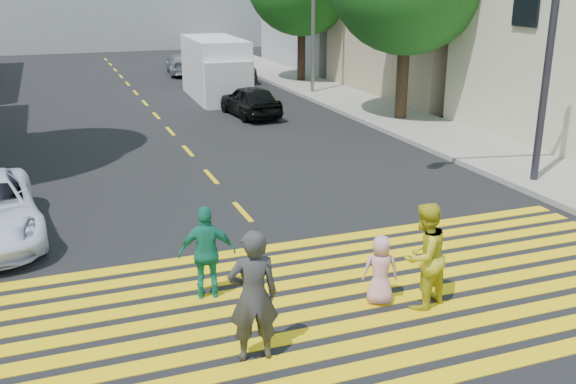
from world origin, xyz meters
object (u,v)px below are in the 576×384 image
dark_car_parked (234,68)px  traffic_signal (508,24)px  silver_car (182,64)px  pedestrian_woman (424,256)px  pedestrian_extra (207,253)px  pedestrian_child (380,270)px  white_van (216,71)px  dark_car_near (250,101)px  pedestrian_man (253,296)px

dark_car_parked → traffic_signal: bearing=-85.8°
silver_car → pedestrian_woman: bearing=91.6°
pedestrian_woman → dark_car_parked: size_ratio=0.43×
pedestrian_extra → silver_car: 27.84m
pedestrian_child → white_van: 20.16m
silver_car → pedestrian_extra: bearing=84.9°
pedestrian_child → dark_car_near: (2.62, 15.58, 0.03)m
pedestrian_extra → silver_car: size_ratio=0.39×
dark_car_near → silver_car: bearing=-94.6°
pedestrian_man → traffic_signal: 10.30m
pedestrian_woman → dark_car_near: size_ratio=0.48×
dark_car_parked → pedestrian_woman: bearing=-97.9°
dark_car_parked → dark_car_near: bearing=-100.9°
pedestrian_child → traffic_signal: size_ratio=0.19×
pedestrian_man → pedestrian_woman: size_ratio=1.09×
pedestrian_man → pedestrian_extra: bearing=-78.5°
dark_car_near → white_van: size_ratio=0.64×
pedestrian_child → traffic_signal: bearing=-120.5°
pedestrian_woman → white_van: white_van is taller
pedestrian_extra → traffic_signal: (8.32, 3.43, 3.27)m
white_van → traffic_signal: (3.32, -15.38, 2.80)m
dark_car_parked → white_van: bearing=-112.5°
pedestrian_woman → dark_car_near: bearing=-118.4°
pedestrian_child → white_van: bearing=-76.2°
pedestrian_child → dark_car_near: 15.80m
pedestrian_extra → white_van: bearing=-94.1°
dark_car_parked → white_van: white_van is taller
silver_car → dark_car_parked: dark_car_parked is taller
dark_car_near → white_van: bearing=-92.2°
pedestrian_extra → white_van: size_ratio=0.28×
white_van → traffic_signal: bearing=-75.7°
pedestrian_extra → dark_car_near: pedestrian_extra is taller
pedestrian_man → pedestrian_woman: (3.01, 0.51, -0.08)m
pedestrian_child → pedestrian_extra: 2.85m
pedestrian_extra → dark_car_parked: bearing=-96.1°
pedestrian_man → pedestrian_child: size_ratio=1.64×
pedestrian_extra → pedestrian_man: bearing=105.3°
white_van → dark_car_near: bearing=-85.3°
dark_car_near → silver_car: 12.96m
pedestrian_child → dark_car_near: dark_car_near is taller
pedestrian_man → dark_car_near: (5.04, 16.42, -0.34)m
traffic_signal → pedestrian_man: bearing=-134.4°
silver_car → traffic_signal: size_ratio=0.65×
pedestrian_woman → dark_car_near: (2.03, 15.91, -0.26)m
pedestrian_child → white_van: size_ratio=0.20×
silver_car → white_van: bearing=94.6°
pedestrian_man → traffic_signal: size_ratio=0.31×
pedestrian_woman → pedestrian_extra: 3.51m
pedestrian_man → pedestrian_woman: bearing=-163.3°
pedestrian_man → pedestrian_extra: size_ratio=1.20×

